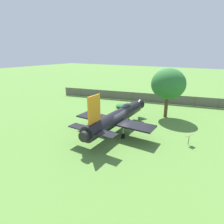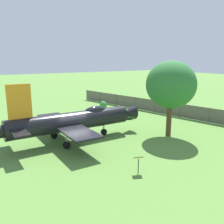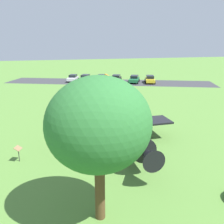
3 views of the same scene
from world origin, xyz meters
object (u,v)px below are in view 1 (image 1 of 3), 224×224
object	(u,v)px
info_plaque	(189,137)
shrub_near_fence	(121,106)
display_jet	(118,117)
shade_tree	(168,84)
shrub_by_tree	(94,99)

from	to	relation	value
info_plaque	shrub_near_fence	bearing A→B (deg)	-33.77
display_jet	shrub_near_fence	xyz separation A→B (m)	(4.22, -8.85, -1.52)
shade_tree	shrub_near_fence	xyz separation A→B (m)	(7.75, -0.90, -4.49)
shrub_near_fence	display_jet	bearing A→B (deg)	115.47
shrub_by_tree	info_plaque	world-z (taller)	shrub_by_tree
display_jet	shrub_by_tree	bearing A→B (deg)	49.18
shade_tree	info_plaque	bearing A→B (deg)	121.23
display_jet	info_plaque	xyz separation A→B (m)	(-7.90, -0.75, -0.98)
display_jet	shrub_by_tree	size ratio (longest dim) A/B	10.65
display_jet	shrub_by_tree	xyz separation A→B (m)	(10.21, -9.03, -1.23)
shade_tree	shrub_near_fence	size ratio (longest dim) A/B	3.66
shade_tree	display_jet	bearing A→B (deg)	66.02
shrub_by_tree	info_plaque	distance (m)	19.92
shade_tree	shrub_near_fence	bearing A→B (deg)	-6.64
shrub_by_tree	shade_tree	bearing A→B (deg)	175.49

